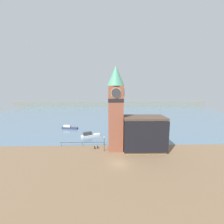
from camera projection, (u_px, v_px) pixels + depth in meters
The scene contains 11 objects.
ground_plane at pixel (120, 164), 33.04m from camera, with size 160.00×160.00×0.00m, color brown.
water at pixel (112, 113), 103.12m from camera, with size 160.00×120.00×0.00m.
far_shoreline at pixel (111, 104), 142.26m from camera, with size 180.00×3.00×5.00m.
pier_railing at pixel (83, 143), 43.19m from camera, with size 12.91×0.08×1.09m.
clock_tower at pixel (116, 107), 39.01m from camera, with size 4.40×4.40×22.19m.
pier_building at pixel (144, 133), 39.85m from camera, with size 11.09×6.65×9.17m.
boat_near at pixel (90, 135), 51.71m from camera, with size 6.60×4.46×1.75m.
boat_far at pixel (69, 128), 61.61m from camera, with size 6.71×2.68×1.58m.
mooring_bollard_near at pixel (98, 147), 41.44m from camera, with size 0.34×0.34×0.79m.
mooring_bollard_far at pixel (95, 147), 41.18m from camera, with size 0.35×0.35×0.82m.
lamp_post at pixel (104, 141), 39.27m from camera, with size 0.32×0.32×3.99m.
Camera 1 is at (-2.49, -30.86, 16.33)m, focal length 24.00 mm.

